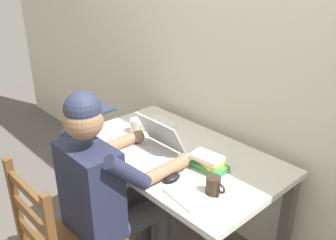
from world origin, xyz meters
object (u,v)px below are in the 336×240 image
at_px(seated_person, 109,187).
at_px(desk, 175,167).
at_px(coffee_mug_dark, 214,186).
at_px(book_stack_main, 208,162).
at_px(laptop, 148,149).
at_px(computer_mouse, 172,178).
at_px(coffee_mug_white, 137,126).

bearing_deg(seated_person, desk, 85.42).
relative_size(coffee_mug_dark, book_stack_main, 0.52).
distance_m(desk, seated_person, 0.46).
bearing_deg(coffee_mug_dark, desk, 160.65).
bearing_deg(laptop, computer_mouse, -13.96).
height_order(seated_person, computer_mouse, seated_person).
height_order(seated_person, coffee_mug_white, seated_person).
height_order(seated_person, laptop, seated_person).
distance_m(coffee_mug_white, book_stack_main, 0.61).
bearing_deg(seated_person, coffee_mug_white, 125.67).
xyz_separation_m(seated_person, laptop, (-0.04, 0.30, 0.10)).
relative_size(computer_mouse, book_stack_main, 0.47).
relative_size(desk, computer_mouse, 12.68).
height_order(computer_mouse, book_stack_main, book_stack_main).
bearing_deg(coffee_mug_dark, laptop, -179.78).
distance_m(desk, coffee_mug_dark, 0.47).
relative_size(computer_mouse, coffee_mug_white, 0.80).
bearing_deg(coffee_mug_dark, coffee_mug_white, 169.38).
distance_m(computer_mouse, coffee_mug_white, 0.60).
relative_size(desk, coffee_mug_white, 10.19).
distance_m(seated_person, laptop, 0.32).
bearing_deg(computer_mouse, coffee_mug_dark, 17.81).
height_order(desk, coffee_mug_white, coffee_mug_white).
relative_size(laptop, coffee_mug_dark, 3.03).
height_order(desk, coffee_mug_dark, coffee_mug_dark).
bearing_deg(desk, coffee_mug_dark, -19.35).
bearing_deg(computer_mouse, coffee_mug_white, 158.92).
height_order(laptop, computer_mouse, laptop).
bearing_deg(laptop, desk, 63.92).
bearing_deg(desk, laptop, -116.08).
bearing_deg(laptop, coffee_mug_dark, 0.22).
distance_m(seated_person, computer_mouse, 0.34).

